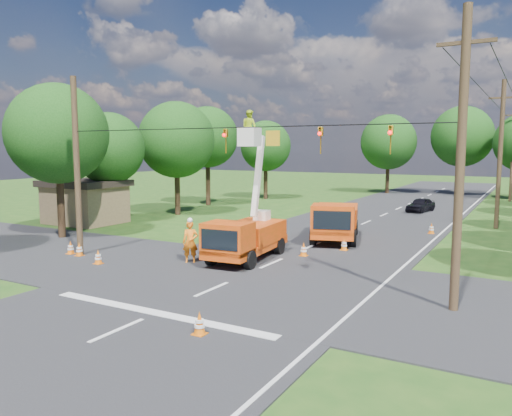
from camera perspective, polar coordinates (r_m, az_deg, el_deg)
The scene contains 28 objects.
ground at distance 37.47m, azimuth 12.45°, elevation -1.69°, with size 140.00×140.00×0.00m, color #1E4715.
road_main at distance 37.47m, azimuth 12.45°, elevation -1.69°, with size 12.00×100.00×0.06m, color black.
road_cross at distance 21.21m, azimuth -2.01°, elevation -8.08°, with size 56.00×10.00×0.07m, color black.
stop_bar at distance 17.18m, azimuth -11.25°, elevation -11.83°, with size 9.00×0.45×0.02m, color silver.
edge_line at distance 36.28m, azimuth 20.94°, elevation -2.27°, with size 0.12×90.00×0.02m, color silver.
bucket_truck at distance 24.30m, azimuth -1.18°, elevation -2.42°, with size 2.65×5.84×7.29m.
second_truck at distance 29.86m, azimuth 9.04°, elevation -1.38°, with size 4.04×6.72×2.37m.
ground_worker at distance 24.00m, azimuth -7.52°, elevation -3.87°, with size 0.74×0.49×2.04m, color #F94F15.
distant_car at distance 45.22m, azimuth 18.30°, elevation 0.34°, with size 1.44×3.58×1.22m, color black.
traffic_cone_0 at distance 15.07m, azimuth -6.48°, elevation -12.99°, with size 0.38×0.38×0.71m.
traffic_cone_1 at distance 25.46m, azimuth 5.47°, elevation -4.75°, with size 0.38×0.38×0.71m.
traffic_cone_2 at distance 27.15m, azimuth 10.04°, elevation -4.09°, with size 0.38×0.38×0.71m.
traffic_cone_3 at distance 24.77m, azimuth -17.59°, elevation -5.37°, with size 0.38×0.38×0.71m.
traffic_cone_4 at distance 26.90m, azimuth -19.55°, elevation -4.49°, with size 0.38×0.38×0.71m.
traffic_cone_5 at distance 27.54m, azimuth -20.43°, elevation -4.27°, with size 0.38×0.38×0.71m.
traffic_cone_6 at distance 33.84m, azimuth 19.41°, elevation -2.22°, with size 0.38×0.38×0.71m.
pole_right_near at distance 17.64m, azimuth 22.34°, elevation 5.18°, with size 1.80×0.30×10.00m.
pole_right_mid at distance 37.57m, azimuth 26.13°, elevation 5.61°, with size 1.80×0.30×10.00m.
pole_left at distance 26.72m, azimuth -19.79°, elevation 4.38°, with size 0.30×0.30×9.00m.
signal_span at distance 19.43m, azimuth 3.58°, elevation 8.06°, with size 18.00×0.29×1.07m.
shed at distance 38.56m, azimuth -18.94°, elevation 0.76°, with size 5.50×4.50×3.15m.
tree_left_b at distance 32.47m, azimuth -21.74°, elevation 7.86°, with size 6.00×6.00×9.32m.
tree_left_c at distance 37.95m, azimuth -16.52°, elevation 6.53°, with size 5.20×5.20×8.06m.
tree_left_d at distance 41.42m, azimuth -9.08°, elevation 7.68°, with size 6.20×6.20×9.24m.
tree_left_e at distance 48.13m, azimuth -5.56°, elevation 8.04°, with size 5.80×5.80×9.41m.
tree_left_f at distance 53.90m, azimuth 1.11°, elevation 7.09°, with size 5.40×5.40×8.40m.
tree_far_a at distance 62.50m, azimuth 14.90°, elevation 7.29°, with size 6.60×6.60×9.50m.
tree_far_b at distance 62.99m, azimuth 22.51°, elevation 7.56°, with size 7.00×7.00×10.32m.
Camera 1 is at (10.67, -15.50, 5.46)m, focal length 35.00 mm.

